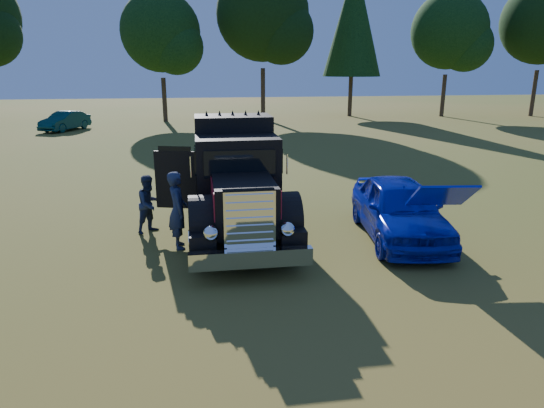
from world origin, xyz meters
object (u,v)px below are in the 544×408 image
at_px(diamond_t_truck, 236,185).
at_px(hotrod_coupe, 399,209).
at_px(distant_teal_car, 65,121).
at_px(spectator_far, 150,204).
at_px(spectator_near, 178,210).

relative_size(diamond_t_truck, hotrod_coupe, 1.52).
xyz_separation_m(diamond_t_truck, hotrod_coupe, (4.07, -1.14, -0.50)).
bearing_deg(distant_teal_car, spectator_far, -46.36).
bearing_deg(spectator_near, diamond_t_truck, -64.75).
xyz_separation_m(hotrod_coupe, spectator_far, (-6.35, 1.42, 0.00)).
bearing_deg(hotrod_coupe, distant_teal_car, 120.02).
height_order(diamond_t_truck, hotrod_coupe, diamond_t_truck).
distance_m(diamond_t_truck, hotrod_coupe, 4.25).
xyz_separation_m(diamond_t_truck, spectator_near, (-1.50, -0.99, -0.33)).
bearing_deg(spectator_far, hotrod_coupe, -55.67).
height_order(spectator_far, distant_teal_car, spectator_far).
bearing_deg(diamond_t_truck, hotrod_coupe, -15.62).
xyz_separation_m(diamond_t_truck, spectator_far, (-2.28, 0.29, -0.50)).
bearing_deg(hotrod_coupe, diamond_t_truck, 164.38).
bearing_deg(spectator_near, hotrod_coupe, -99.65).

